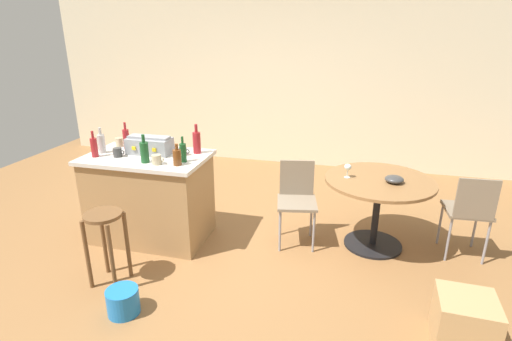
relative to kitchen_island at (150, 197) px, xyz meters
The scene contains 23 objects.
ground_plane 0.98m from the kitchen_island, ahead, with size 8.80×8.80×0.00m, color olive.
back_wall 3.20m from the kitchen_island, 73.82° to the left, with size 8.00×0.10×2.70m, color beige.
kitchen_island is the anchor object (origin of this frame).
wooden_stool 0.86m from the kitchen_island, 87.19° to the right, with size 0.32×0.32×0.68m.
dining_table 2.38m from the kitchen_island, ahead, with size 1.08×1.08×0.75m.
folding_chair_near 1.56m from the kitchen_island, 11.50° to the left, with size 0.47×0.47×0.87m.
folding_chair_far 3.22m from the kitchen_island, ahead, with size 0.43×0.43×0.88m.
toolbox 0.56m from the kitchen_island, 84.60° to the left, with size 0.46×0.23×0.19m.
bottle_0 0.78m from the kitchen_island, 24.29° to the left, with size 0.08×0.08×0.31m.
bottle_1 0.76m from the kitchen_island, 161.11° to the right, with size 0.07×0.07×0.27m.
bottle_2 0.75m from the kitchen_island, behind, with size 0.08×0.08×0.27m.
bottle_3 0.69m from the kitchen_island, 150.06° to the left, with size 0.07×0.07×0.29m.
bottle_4 0.73m from the kitchen_island, 10.74° to the right, with size 0.06×0.06×0.26m.
bottle_5 0.61m from the kitchen_island, 61.98° to the right, with size 0.08×0.08×0.28m.
bottle_6 0.73m from the kitchen_island, 23.68° to the right, with size 0.08×0.08×0.21m.
cup_0 0.63m from the kitchen_island, 16.63° to the left, with size 0.12×0.08×0.08m.
cup_1 0.58m from the kitchen_island, 157.32° to the right, with size 0.12×0.09×0.09m.
cup_2 0.72m from the kitchen_island, 152.64° to the left, with size 0.11×0.08×0.10m.
cup_3 0.61m from the kitchen_island, 42.72° to the right, with size 0.13×0.09×0.10m.
wine_glass 2.09m from the kitchen_island, 10.52° to the left, with size 0.07×0.07×0.14m.
serving_bowl 2.52m from the kitchen_island, ahead, with size 0.18×0.18×0.07m, color #383838.
cardboard_box 3.08m from the kitchen_island, 17.00° to the right, with size 0.40×0.39×0.39m, color tan.
plastic_bucket 1.31m from the kitchen_island, 72.27° to the right, with size 0.26×0.26×0.22m, color blue.
Camera 1 is at (1.22, -3.44, 2.16)m, focal length 27.84 mm.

